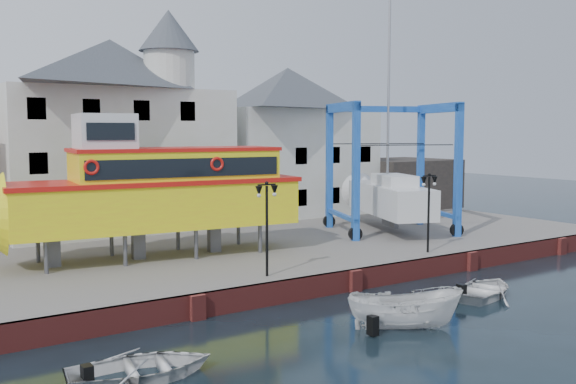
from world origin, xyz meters
TOP-DOWN VIEW (x-y plane):
  - ground at (0.00, 0.00)m, footprint 140.00×140.00m
  - hardstanding at (0.00, 11.00)m, footprint 44.00×22.00m
  - quay_wall at (-0.00, 0.10)m, footprint 44.00×0.47m
  - building_white_main at (-4.87, 18.39)m, footprint 14.00×8.30m
  - building_white_right at (9.00, 19.00)m, footprint 12.00×8.00m
  - shed_dark at (19.00, 17.00)m, footprint 8.00×7.00m
  - lamp_post_left at (-4.00, 1.20)m, footprint 1.12×0.32m
  - lamp_post_right at (6.00, 1.20)m, footprint 1.12×0.32m
  - tour_boat at (-7.27, 8.04)m, footprint 16.84×5.57m
  - travel_lift at (9.43, 8.33)m, footprint 8.79×10.57m
  - motorboat_a at (-2.02, -5.39)m, footprint 4.57×3.65m
  - motorboat_b at (4.36, -3.92)m, footprint 4.93×4.23m
  - motorboat_d at (-12.03, -4.56)m, footprint 4.79×3.77m

SIDE VIEW (x-z plane):
  - ground at x=0.00m, z-range 0.00..0.00m
  - motorboat_a at x=-2.02m, z-range -0.84..0.84m
  - motorboat_b at x=4.36m, z-range -0.43..0.43m
  - motorboat_d at x=-12.03m, z-range -0.45..0.45m
  - hardstanding at x=0.00m, z-range 0.00..1.00m
  - quay_wall at x=0.00m, z-range 0.00..1.00m
  - shed_dark at x=19.00m, z-range 1.00..5.00m
  - travel_lift at x=9.43m, z-range -4.20..11.38m
  - lamp_post_left at x=-4.00m, z-range 2.07..6.27m
  - lamp_post_right at x=6.00m, z-range 2.07..6.27m
  - tour_boat at x=-7.27m, z-range 0.80..7.99m
  - building_white_right at x=9.00m, z-range 1.00..12.20m
  - building_white_main at x=-4.87m, z-range 0.34..14.34m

